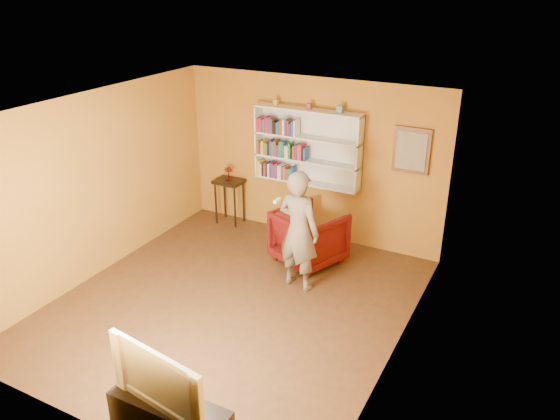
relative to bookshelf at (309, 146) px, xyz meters
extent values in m
cube|color=#422915|center=(0.00, -2.41, -1.65)|extent=(5.30, 5.80, 0.12)
cube|color=#A46B1E|center=(0.00, 0.11, -0.24)|extent=(5.30, 0.04, 2.70)
cube|color=#A46B1E|center=(0.00, -4.93, -0.24)|extent=(5.30, 0.04, 2.70)
cube|color=#A46B1E|center=(-2.27, -2.41, -0.24)|extent=(0.04, 5.80, 2.70)
cube|color=#A46B1E|center=(2.27, -2.41, -0.24)|extent=(0.04, 5.80, 2.70)
cube|color=white|center=(0.00, -2.41, 1.14)|extent=(5.30, 5.80, 0.06)
cube|color=silver|center=(0.00, 0.07, 0.01)|extent=(1.80, 0.03, 1.20)
cube|color=silver|center=(-0.89, -0.06, 0.01)|extent=(0.03, 0.28, 1.20)
cube|color=silver|center=(0.89, -0.06, 0.01)|extent=(0.03, 0.28, 1.20)
cube|color=silver|center=(0.00, -0.06, -0.59)|extent=(1.80, 0.28, 0.03)
cube|color=silver|center=(0.00, -0.06, -0.21)|extent=(1.80, 0.28, 0.03)
cube|color=silver|center=(0.00, -0.06, 0.17)|extent=(1.80, 0.28, 0.03)
cube|color=silver|center=(0.00, -0.06, 0.61)|extent=(1.80, 0.28, 0.03)
cube|color=gold|center=(-0.84, -0.10, -0.45)|extent=(0.04, 0.17, 0.25)
cube|color=silver|center=(-0.80, -0.10, -0.48)|extent=(0.03, 0.18, 0.21)
cube|color=black|center=(-0.76, -0.12, -0.47)|extent=(0.03, 0.15, 0.23)
cube|color=#A21937|center=(-0.72, -0.11, -0.46)|extent=(0.04, 0.15, 0.23)
cube|color=black|center=(-0.68, -0.12, -0.46)|extent=(0.02, 0.14, 0.24)
cube|color=silver|center=(-0.65, -0.11, -0.47)|extent=(0.03, 0.16, 0.23)
cube|color=#412268|center=(-0.61, -0.11, -0.45)|extent=(0.03, 0.16, 0.26)
cube|color=#A21937|center=(-0.58, -0.10, -0.46)|extent=(0.02, 0.17, 0.25)
cube|color=#1F4791|center=(-0.54, -0.10, -0.47)|extent=(0.04, 0.18, 0.23)
cube|color=#A21937|center=(-0.50, -0.12, -0.45)|extent=(0.03, 0.14, 0.25)
cube|color=silver|center=(-0.46, -0.10, -0.46)|extent=(0.03, 0.19, 0.23)
cube|color=silver|center=(-0.43, -0.10, -0.46)|extent=(0.02, 0.18, 0.24)
cube|color=#1F4791|center=(-0.39, -0.11, -0.47)|extent=(0.03, 0.16, 0.22)
cube|color=#AE4822|center=(-0.35, -0.11, -0.47)|extent=(0.04, 0.16, 0.22)
cube|color=maroon|center=(-0.31, -0.10, -0.48)|extent=(0.02, 0.17, 0.20)
cube|color=#216A7C|center=(-0.29, -0.10, -0.48)|extent=(0.02, 0.19, 0.19)
cube|color=#216A7C|center=(-0.25, -0.12, -0.48)|extent=(0.04, 0.15, 0.20)
cube|color=#1F4791|center=(-0.21, -0.10, -0.46)|extent=(0.03, 0.17, 0.25)
cube|color=maroon|center=(-0.84, -0.11, -0.09)|extent=(0.04, 0.16, 0.21)
cube|color=#412268|center=(-0.80, -0.10, -0.10)|extent=(0.02, 0.19, 0.19)
cube|color=gold|center=(-0.76, -0.10, -0.08)|extent=(0.04, 0.19, 0.23)
cube|color=#AE4822|center=(-0.72, -0.11, -0.10)|extent=(0.03, 0.15, 0.21)
cube|color=#1B7C39|center=(-0.68, -0.11, -0.10)|extent=(0.03, 0.16, 0.20)
cube|color=black|center=(-0.64, -0.11, -0.08)|extent=(0.03, 0.15, 0.23)
cube|color=#412268|center=(-0.61, -0.12, -0.07)|extent=(0.03, 0.14, 0.27)
cube|color=#216A7C|center=(-0.57, -0.11, -0.08)|extent=(0.04, 0.16, 0.24)
cube|color=maroon|center=(-0.52, -0.11, -0.07)|extent=(0.04, 0.17, 0.27)
cube|color=#412268|center=(-0.48, -0.10, -0.10)|extent=(0.04, 0.19, 0.20)
cube|color=#1B7C39|center=(-0.43, -0.12, -0.07)|extent=(0.04, 0.14, 0.26)
cube|color=#1F4791|center=(-0.38, -0.12, -0.07)|extent=(0.04, 0.15, 0.26)
cube|color=gold|center=(-0.34, -0.10, -0.10)|extent=(0.02, 0.18, 0.21)
cube|color=silver|center=(-0.31, -0.10, -0.10)|extent=(0.04, 0.17, 0.20)
cube|color=#1B7C39|center=(-0.27, -0.11, -0.07)|extent=(0.04, 0.16, 0.26)
cube|color=black|center=(-0.23, -0.10, -0.10)|extent=(0.03, 0.17, 0.20)
cube|color=maroon|center=(-0.19, -0.11, -0.09)|extent=(0.04, 0.16, 0.23)
cube|color=#412268|center=(-0.14, -0.10, -0.08)|extent=(0.04, 0.17, 0.25)
cube|color=#AE4822|center=(-0.09, -0.10, -0.07)|extent=(0.04, 0.18, 0.25)
cube|color=#A21937|center=(-0.06, -0.11, -0.07)|extent=(0.03, 0.16, 0.25)
cube|color=black|center=(-0.02, -0.12, -0.10)|extent=(0.02, 0.14, 0.20)
cube|color=#1F4791|center=(0.00, -0.11, -0.09)|extent=(0.03, 0.16, 0.22)
cube|color=#A21937|center=(-0.84, -0.10, 0.29)|extent=(0.04, 0.18, 0.22)
cube|color=#A21937|center=(-0.80, -0.12, 0.29)|extent=(0.04, 0.15, 0.22)
cube|color=#412268|center=(-0.76, -0.11, 0.28)|extent=(0.02, 0.16, 0.20)
cube|color=#216A7C|center=(-0.73, -0.12, 0.29)|extent=(0.03, 0.15, 0.22)
cube|color=#A21937|center=(-0.70, -0.11, 0.31)|extent=(0.02, 0.16, 0.26)
cube|color=#A21937|center=(-0.66, -0.10, 0.30)|extent=(0.04, 0.17, 0.25)
cube|color=#1F4791|center=(-0.62, -0.11, 0.30)|extent=(0.03, 0.16, 0.25)
cube|color=maroon|center=(-0.58, -0.11, 0.30)|extent=(0.02, 0.16, 0.23)
cube|color=black|center=(-0.55, -0.10, 0.28)|extent=(0.04, 0.19, 0.20)
cube|color=black|center=(-0.51, -0.11, 0.28)|extent=(0.03, 0.16, 0.19)
cube|color=#216A7C|center=(-0.49, -0.11, 0.28)|extent=(0.02, 0.16, 0.19)
cube|color=#1F4791|center=(-0.46, -0.11, 0.29)|extent=(0.03, 0.16, 0.21)
cube|color=maroon|center=(-0.42, -0.10, 0.30)|extent=(0.04, 0.18, 0.24)
cube|color=silver|center=(-0.37, -0.10, 0.31)|extent=(0.04, 0.19, 0.26)
cube|color=#412268|center=(-0.33, -0.10, 0.31)|extent=(0.04, 0.18, 0.25)
cube|color=maroon|center=(-0.29, -0.10, 0.30)|extent=(0.02, 0.18, 0.24)
cube|color=#412268|center=(-0.26, -0.10, 0.28)|extent=(0.03, 0.17, 0.20)
cube|color=#1F4791|center=(-0.21, -0.10, 0.30)|extent=(0.04, 0.18, 0.24)
cube|color=silver|center=(-0.17, -0.10, 0.31)|extent=(0.03, 0.18, 0.26)
cube|color=#AE9831|center=(-0.57, -0.06, 0.67)|extent=(0.07, 0.07, 0.10)
cube|color=#9A333E|center=(0.02, -0.06, 0.67)|extent=(0.07, 0.07, 0.09)
cube|color=slate|center=(0.53, -0.06, 0.68)|extent=(0.09, 0.09, 0.12)
cube|color=brown|center=(1.65, 0.06, 0.16)|extent=(0.55, 0.04, 0.70)
cube|color=gray|center=(1.65, 0.03, 0.16)|extent=(0.45, 0.02, 0.58)
cylinder|color=black|center=(-1.66, -0.30, -1.21)|extent=(0.04, 0.04, 0.76)
cylinder|color=black|center=(-1.26, -0.30, -1.21)|extent=(0.04, 0.04, 0.76)
cylinder|color=black|center=(-1.66, -0.01, -1.21)|extent=(0.04, 0.04, 0.76)
cylinder|color=black|center=(-1.26, -0.01, -1.21)|extent=(0.04, 0.04, 0.76)
cube|color=black|center=(-1.46, -0.16, -0.81)|extent=(0.50, 0.38, 0.05)
cylinder|color=maroon|center=(-1.46, -0.16, -0.77)|extent=(0.10, 0.10, 0.02)
cylinder|color=maroon|center=(-1.46, -0.16, -0.69)|extent=(0.03, 0.03, 0.13)
ellipsoid|color=maroon|center=(-1.46, -0.16, -0.58)|extent=(0.14, 0.14, 0.09)
cylinder|color=#F9E0AA|center=(-1.39, -0.16, -0.59)|extent=(0.01, 0.01, 0.10)
cylinder|color=#F9E0AA|center=(-1.41, -0.11, -0.59)|extent=(0.01, 0.01, 0.10)
cylinder|color=#F9E0AA|center=(-1.46, -0.09, -0.59)|extent=(0.01, 0.01, 0.10)
cylinder|color=#F9E0AA|center=(-1.51, -0.11, -0.59)|extent=(0.01, 0.01, 0.10)
cylinder|color=#F9E0AA|center=(-1.53, -0.16, -0.59)|extent=(0.01, 0.01, 0.10)
cylinder|color=#F9E0AA|center=(-1.51, -0.21, -0.59)|extent=(0.01, 0.01, 0.10)
cylinder|color=#F9E0AA|center=(-1.46, -0.23, -0.59)|extent=(0.01, 0.01, 0.10)
cylinder|color=#F9E0AA|center=(-1.41, -0.21, -0.59)|extent=(0.01, 0.01, 0.10)
imported|color=#420408|center=(0.42, -0.82, -1.16)|extent=(1.21, 1.22, 0.86)
imported|color=brown|center=(0.58, -1.55, -0.71)|extent=(0.71, 0.53, 1.77)
cube|color=silver|center=(0.45, -1.95, -0.14)|extent=(0.04, 0.15, 0.04)
cube|color=black|center=(0.72, -4.66, -1.37)|extent=(1.24, 0.37, 0.44)
imported|color=black|center=(0.72, -4.66, -0.82)|extent=(1.16, 0.32, 0.66)
camera|label=1|loc=(3.51, -7.71, 2.60)|focal=35.00mm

